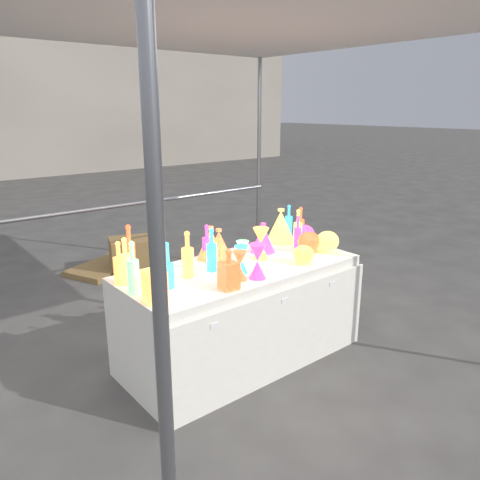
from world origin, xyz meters
TOP-DOWN VIEW (x-y plane):
  - ground at (0.00, 0.00)m, footprint 80.00×80.00m
  - canopy_tent at (0.00, 0.01)m, footprint 3.15×3.15m
  - display_table at (0.00, -0.01)m, footprint 1.84×0.83m
  - background_building at (4.00, 14.00)m, footprint 14.00×6.00m
  - cardboard_box_closed at (0.29, 2.31)m, footprint 0.66×0.56m
  - cardboard_box_flat at (-0.01, 2.57)m, footprint 0.93×0.82m
  - bottle_0 at (-0.85, 0.21)m, footprint 0.08×0.08m
  - bottle_1 at (-0.56, 0.15)m, footprint 0.12×0.12m
  - bottle_2 at (-0.71, 0.35)m, footprint 0.10×0.10m
  - bottle_3 at (-0.10, 0.28)m, footprint 0.09×0.09m
  - bottle_4 at (-0.81, 0.20)m, footprint 0.10×0.10m
  - bottle_5 at (-0.85, 0.01)m, footprint 0.08×0.08m
  - bottle_6 at (-0.42, 0.05)m, footprint 0.09×0.09m
  - bottle_7 at (-0.22, 0.05)m, footprint 0.09×0.09m
  - decanter_0 at (-0.81, -0.19)m, footprint 0.13×0.13m
  - decanter_1 at (-0.34, -0.30)m, footprint 0.12×0.12m
  - decanter_2 at (-0.67, -0.03)m, footprint 0.12×0.12m
  - hourglass_0 at (-0.18, -0.22)m, footprint 0.13×0.13m
  - hourglass_1 at (-0.07, -0.27)m, footprint 0.16×0.16m
  - hourglass_3 at (0.01, -0.01)m, footprint 0.12×0.12m
  - hourglass_4 at (0.23, 0.03)m, footprint 0.15×0.15m
  - hourglass_5 at (-0.08, -0.12)m, footprint 0.12×0.12m
  - globe_0 at (0.40, -0.26)m, footprint 0.18×0.18m
  - globe_1 at (0.79, -0.16)m, footprint 0.24×0.24m
  - globe_2 at (0.66, -0.07)m, footprint 0.20×0.20m
  - globe_3 at (0.79, 0.10)m, footprint 0.24×0.24m
  - lampshade_0 at (-0.06, 0.28)m, footprint 0.23×0.23m
  - lampshade_1 at (-0.01, 0.24)m, footprint 0.27×0.27m
  - lampshade_2 at (0.37, 0.16)m, footprint 0.20×0.20m
  - lampshade_3 at (0.68, 0.28)m, footprint 0.33×0.33m
  - bottle_8 at (0.86, 0.36)m, footprint 0.08×0.08m
  - bottle_9 at (0.82, 0.18)m, footprint 0.08×0.08m
  - bottle_10 at (0.68, 0.07)m, footprint 0.08×0.08m
  - bottle_11 at (0.70, 0.10)m, footprint 0.08×0.08m

SIDE VIEW (x-z plane):
  - ground at x=0.00m, z-range 0.00..0.00m
  - cardboard_box_flat at x=-0.01m, z-range 0.00..0.07m
  - cardboard_box_closed at x=0.29m, z-range 0.00..0.41m
  - display_table at x=0.00m, z-range 0.00..0.75m
  - globe_0 at x=0.40m, z-range 0.75..0.88m
  - globe_2 at x=0.66m, z-range 0.75..0.90m
  - globe_1 at x=0.79m, z-range 0.75..0.90m
  - globe_3 at x=0.79m, z-range 0.75..0.90m
  - hourglass_3 at x=0.01m, z-range 0.75..0.94m
  - hourglass_5 at x=-0.08m, z-range 0.75..0.95m
  - hourglass_0 at x=-0.18m, z-range 0.75..0.95m
  - lampshade_1 at x=-0.01m, z-range 0.75..0.99m
  - lampshade_2 at x=0.37m, z-range 0.75..0.99m
  - hourglass_1 at x=-0.07m, z-range 0.75..0.99m
  - hourglass_4 at x=0.23m, z-range 0.75..1.00m
  - lampshade_0 at x=-0.06m, z-range 0.75..1.01m
  - decanter_2 at x=-0.67m, z-range 0.75..1.01m
  - decanter_1 at x=-0.34m, z-range 0.75..1.02m
  - bottle_10 at x=0.68m, z-range 0.75..1.02m
  - bottle_3 at x=-0.10m, z-range 0.75..1.03m
  - decanter_0 at x=-0.81m, z-range 0.75..1.04m
  - bottle_8 at x=0.86m, z-range 0.75..1.04m
  - lampshade_3 at x=0.68m, z-range 0.75..1.04m
  - bottle_0 at x=-0.85m, z-range 0.75..1.05m
  - bottle_9 at x=0.82m, z-range 0.75..1.06m
  - bottle_7 at x=-0.22m, z-range 0.75..1.07m
  - bottle_11 at x=0.70m, z-range 0.75..1.07m
  - bottle_4 at x=-0.81m, z-range 0.75..1.07m
  - bottle_6 at x=-0.42m, z-range 0.75..1.08m
  - bottle_5 at x=-0.85m, z-range 0.75..1.09m
  - bottle_2 at x=-0.71m, z-range 0.75..1.11m
  - bottle_1 at x=-0.56m, z-range 0.75..1.13m
  - canopy_tent at x=0.00m, z-range 1.15..3.61m
  - background_building at x=4.00m, z-range 0.00..6.00m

